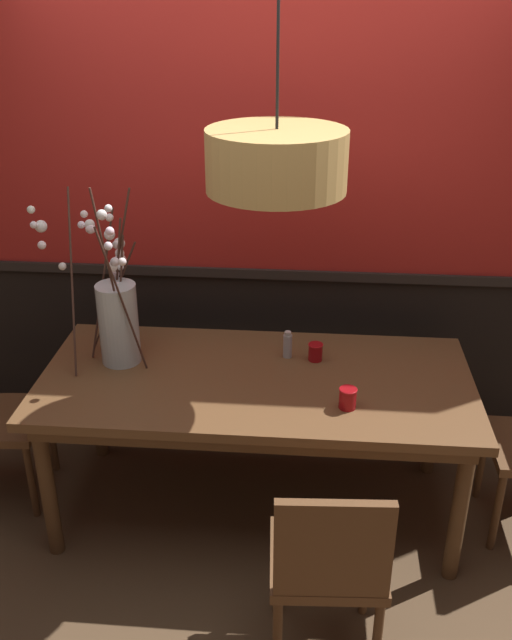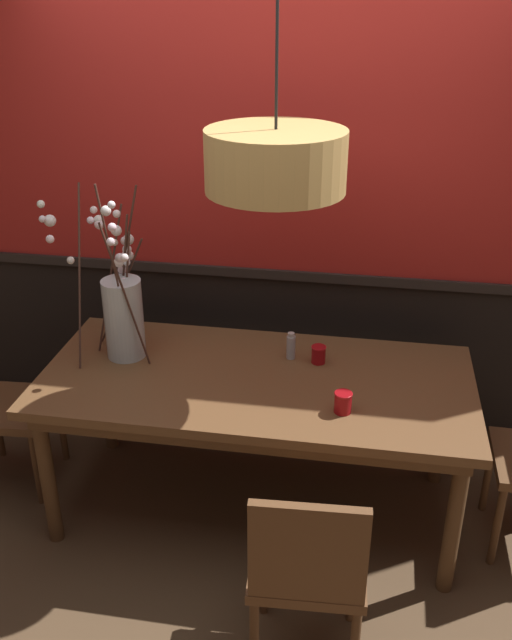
% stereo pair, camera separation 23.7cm
% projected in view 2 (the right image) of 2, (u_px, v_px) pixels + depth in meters
% --- Properties ---
extents(ground_plane, '(24.00, 24.00, 0.00)m').
position_uv_depth(ground_plane, '(256.00, 507.00, 3.55)').
color(ground_plane, brown).
extents(back_wall, '(4.46, 0.14, 2.96)m').
position_uv_depth(back_wall, '(280.00, 186.00, 3.53)').
color(back_wall, black).
rests_on(back_wall, ground).
extents(dining_table, '(1.99, 0.93, 0.76)m').
position_uv_depth(dining_table, '(256.00, 392.00, 3.25)').
color(dining_table, brown).
rests_on(dining_table, ground).
extents(chair_far_side_left, '(0.48, 0.47, 0.93)m').
position_uv_depth(chair_far_side_left, '(228.00, 332.00, 4.17)').
color(chair_far_side_left, brown).
rests_on(chair_far_side_left, ground).
extents(chair_near_side_right, '(0.45, 0.42, 0.89)m').
position_uv_depth(chair_near_side_right, '(308.00, 567.00, 2.51)').
color(chair_near_side_right, brown).
rests_on(chair_near_side_right, ground).
extents(vase_with_blossoms, '(0.51, 0.44, 0.87)m').
position_uv_depth(vase_with_blossoms, '(122.00, 312.00, 3.31)').
color(vase_with_blossoms, silver).
rests_on(vase_with_blossoms, dining_table).
extents(candle_holder_nearer_center, '(0.08, 0.08, 0.09)m').
position_uv_depth(candle_holder_nearer_center, '(343.00, 402.00, 2.93)').
color(candle_holder_nearer_center, '#9E0F14').
rests_on(candle_holder_nearer_center, dining_table).
extents(candle_holder_nearer_edge, '(0.07, 0.07, 0.09)m').
position_uv_depth(candle_holder_nearer_edge, '(319.00, 354.00, 3.31)').
color(candle_holder_nearer_edge, '#9E0F14').
rests_on(candle_holder_nearer_edge, dining_table).
extents(condiment_bottle, '(0.04, 0.04, 0.14)m').
position_uv_depth(condiment_bottle, '(291.00, 346.00, 3.34)').
color(condiment_bottle, '#ADADB2').
rests_on(condiment_bottle, dining_table).
extents(pendant_lamp, '(0.56, 0.56, 1.31)m').
position_uv_depth(pendant_lamp, '(276.00, 161.00, 2.73)').
color(pendant_lamp, tan).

